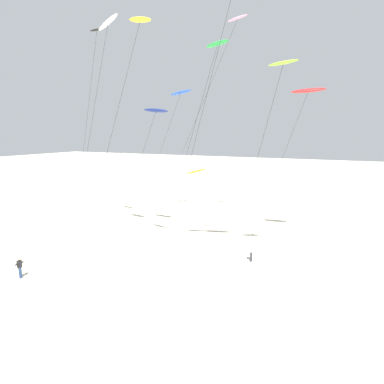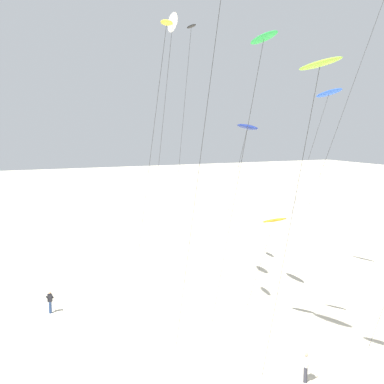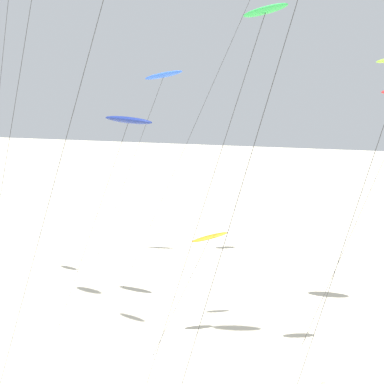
{
  "view_description": "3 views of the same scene",
  "coord_description": "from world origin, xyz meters",
  "px_view_note": "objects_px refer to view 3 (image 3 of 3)",
  "views": [
    {
      "loc": [
        17.45,
        -15.45,
        11.29
      ],
      "look_at": [
        4.75,
        11.29,
        5.8
      ],
      "focal_mm": 30.09,
      "sensor_mm": 36.0,
      "label": 1
    },
    {
      "loc": [
        30.08,
        -4.23,
        13.54
      ],
      "look_at": [
        -0.86,
        9.71,
        8.94
      ],
      "focal_mm": 44.95,
      "sensor_mm": 36.0,
      "label": 2
    },
    {
      "loc": [
        11.63,
        -9.93,
        14.89
      ],
      "look_at": [
        2.85,
        14.49,
        9.64
      ],
      "focal_mm": 44.62,
      "sensor_mm": 36.0,
      "label": 3
    }
  ],
  "objects_px": {
    "kite_blue": "(163,78)",
    "kite_green": "(261,25)",
    "kite_navy": "(128,121)",
    "kite_orange": "(209,239)"
  },
  "relations": [
    {
      "from": "kite_blue",
      "to": "kite_orange",
      "type": "xyz_separation_m",
      "value": [
        6.69,
        -9.65,
        -8.77
      ]
    },
    {
      "from": "kite_blue",
      "to": "kite_green",
      "type": "relative_size",
      "value": 0.9
    },
    {
      "from": "kite_orange",
      "to": "kite_navy",
      "type": "bearing_deg",
      "value": 170.12
    },
    {
      "from": "kite_blue",
      "to": "kite_orange",
      "type": "relative_size",
      "value": 2.14
    },
    {
      "from": "kite_navy",
      "to": "kite_blue",
      "type": "bearing_deg",
      "value": 100.45
    },
    {
      "from": "kite_orange",
      "to": "kite_green",
      "type": "distance_m",
      "value": 11.21
    },
    {
      "from": "kite_navy",
      "to": "kite_orange",
      "type": "height_order",
      "value": "kite_navy"
    },
    {
      "from": "kite_blue",
      "to": "kite_orange",
      "type": "bearing_deg",
      "value": -55.26
    },
    {
      "from": "kite_navy",
      "to": "kite_green",
      "type": "xyz_separation_m",
      "value": [
        8.24,
        -4.06,
        4.22
      ]
    },
    {
      "from": "kite_blue",
      "to": "kite_navy",
      "type": "distance_m",
      "value": 9.32
    }
  ]
}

